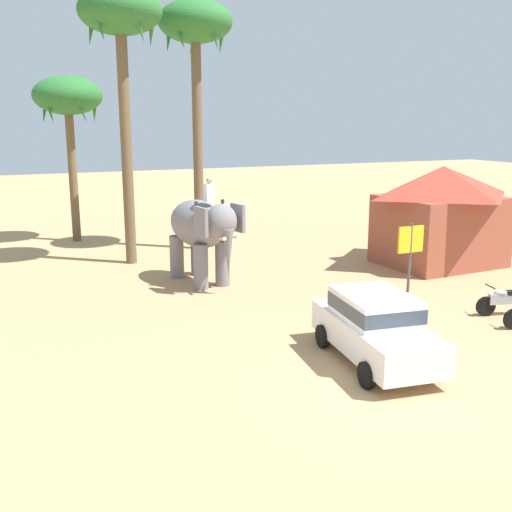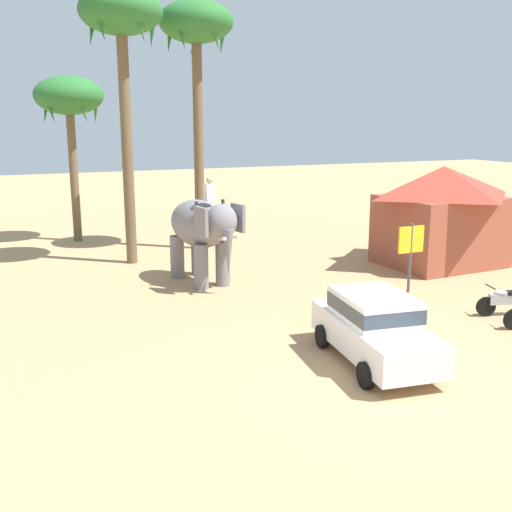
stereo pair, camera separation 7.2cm
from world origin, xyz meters
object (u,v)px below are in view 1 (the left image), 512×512
roadside_hut (441,213)px  elephant_with_mahout (202,229)px  motorcycle_end_of_row (505,300)px  palm_tree_left_of_road (195,33)px  palm_tree_far_back (120,23)px  car_sedan_foreground (375,325)px  signboard_yellow (411,244)px  palm_tree_near_hut (68,100)px

roadside_hut → elephant_with_mahout: bearing=173.0°
motorcycle_end_of_row → elephant_with_mahout: bearing=134.1°
palm_tree_left_of_road → palm_tree_far_back: bearing=-156.1°
elephant_with_mahout → motorcycle_end_of_row: (7.07, -7.29, -1.53)m
car_sedan_foreground → palm_tree_far_back: (-3.00, 12.86, 8.45)m
motorcycle_end_of_row → signboard_yellow: signboard_yellow is taller
car_sedan_foreground → signboard_yellow: (4.65, 4.57, 0.76)m
motorcycle_end_of_row → palm_tree_near_hut: 20.93m
elephant_with_mahout → palm_tree_far_back: 8.66m
palm_tree_left_of_road → roadside_hut: bearing=-41.7°
elephant_with_mahout → palm_tree_near_hut: 11.44m
palm_tree_near_hut → signboard_yellow: size_ratio=3.25×
car_sedan_foreground → roadside_hut: roadside_hut is taller
palm_tree_left_of_road → palm_tree_far_back: palm_tree_left_of_road is taller
palm_tree_left_of_road → palm_tree_far_back: size_ratio=1.00×
palm_tree_near_hut → palm_tree_far_back: size_ratio=0.73×
car_sedan_foreground → signboard_yellow: signboard_yellow is taller
elephant_with_mahout → palm_tree_near_hut: bearing=106.6°
palm_tree_far_back → roadside_hut: bearing=-25.4°
palm_tree_far_back → car_sedan_foreground: bearing=-76.9°
palm_tree_near_hut → palm_tree_left_of_road: bearing=-40.6°
motorcycle_end_of_row → palm_tree_far_back: 16.95m
elephant_with_mahout → motorcycle_end_of_row: 10.27m
motorcycle_end_of_row → roadside_hut: size_ratio=0.34×
palm_tree_near_hut → palm_tree_far_back: (1.35, -5.77, 2.68)m
motorcycle_end_of_row → palm_tree_near_hut: (-10.05, 17.27, 6.23)m
palm_tree_far_back → elephant_with_mahout: bearing=-68.9°
palm_tree_left_of_road → roadside_hut: 12.80m
palm_tree_far_back → signboard_yellow: size_ratio=4.47×
palm_tree_far_back → palm_tree_left_of_road: bearing=23.9°
elephant_with_mahout → signboard_yellow: 7.27m
elephant_with_mahout → roadside_hut: size_ratio=0.78×
elephant_with_mahout → roadside_hut: bearing=-7.0°
car_sedan_foreground → motorcycle_end_of_row: bearing=13.4°
car_sedan_foreground → palm_tree_far_back: 15.67m
roadside_hut → motorcycle_end_of_row: bearing=-114.0°
palm_tree_near_hut → palm_tree_left_of_road: palm_tree_left_of_road is taller
palm_tree_near_hut → palm_tree_far_back: 6.51m
car_sedan_foreground → motorcycle_end_of_row: car_sedan_foreground is taller
elephant_with_mahout → motorcycle_end_of_row: size_ratio=2.27×
elephant_with_mahout → palm_tree_far_back: bearing=111.1°
palm_tree_near_hut → roadside_hut: 17.58m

